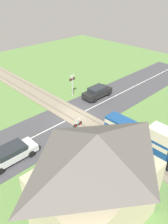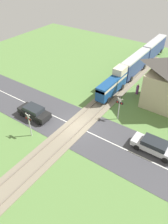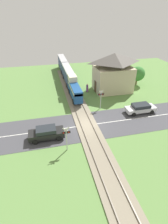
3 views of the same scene
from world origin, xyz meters
name	(u,v)px [view 3 (image 3 of 3)]	position (x,y,z in m)	size (l,w,h in m)	color
ground_plane	(87,125)	(0.00, 0.00, 0.00)	(60.00, 60.00, 0.00)	#5B8442
road_surface	(87,125)	(0.00, 0.00, 0.01)	(48.00, 6.40, 0.02)	#424247
track_bed	(87,125)	(0.00, 0.00, 0.07)	(2.80, 48.00, 0.24)	gray
train	(67,73)	(0.00, 16.27, 1.89)	(1.58, 22.45, 3.18)	navy
car_near_crossing	(46,133)	(-5.20, -1.44, 0.77)	(4.09, 1.81, 1.45)	black
car_far_side	(141,108)	(8.48, 1.44, 0.72)	(4.43, 1.83, 1.35)	silver
crossing_signal_west_approach	(66,136)	(-3.16, -3.95, 1.92)	(0.90, 0.18, 2.99)	#B7B7B7
crossing_signal_east_approach	(101,97)	(3.16, 3.95, 1.92)	(0.90, 0.18, 2.99)	#B7B7B7
station_building	(113,73)	(7.37, 9.97, 3.32)	(6.97, 5.14, 6.77)	#C6B793
pedestrian_by_station	(87,88)	(2.73, 10.41, 0.69)	(0.38, 0.38, 1.52)	#7F3D84
tree_by_station	(138,74)	(13.09, 11.47, 2.25)	(2.80, 2.80, 3.66)	brown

